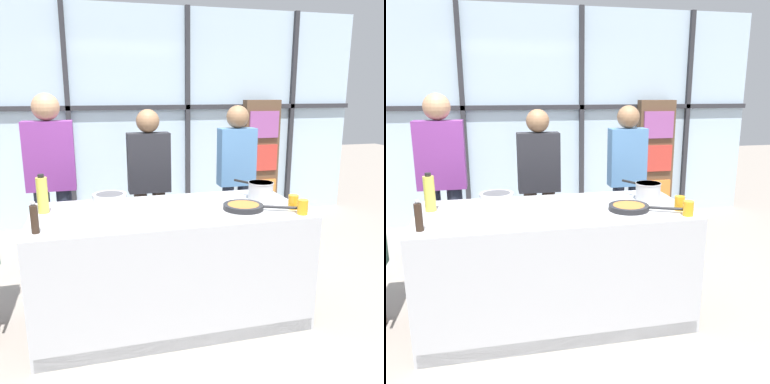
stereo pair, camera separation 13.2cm
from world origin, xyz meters
TOP-DOWN VIEW (x-y plane):
  - ground_plane at (0.00, 0.00)m, footprint 18.00×18.00m
  - back_window_wall at (0.00, 2.56)m, footprint 6.40×0.10m
  - bookshelf at (1.79, 2.38)m, footprint 0.50×0.19m
  - demo_island at (0.00, -0.00)m, footprint 2.00×0.90m
  - spectator_far_left at (-0.90, 0.99)m, footprint 0.44×0.24m
  - spectator_center_left at (0.00, 0.99)m, footprint 0.40×0.22m
  - spectator_center_right at (0.90, 0.99)m, footprint 0.37×0.23m
  - frying_pan at (0.54, -0.13)m, footprint 0.51×0.32m
  - saucepan at (0.78, 0.13)m, footprint 0.25×0.35m
  - white_plate at (-0.40, -0.06)m, footprint 0.27×0.27m
  - mixing_bowl at (-0.42, 0.33)m, footprint 0.27×0.27m
  - oil_bottle at (-0.90, 0.16)m, footprint 0.08×0.08m
  - pepper_grinder at (-0.91, -0.29)m, footprint 0.05×0.05m
  - juice_glass_near at (0.90, -0.35)m, footprint 0.07×0.07m
  - juice_glass_far at (0.90, -0.21)m, footprint 0.07×0.07m

SIDE VIEW (x-z plane):
  - ground_plane at x=0.00m, z-range 0.00..0.00m
  - demo_island at x=0.00m, z-range 0.00..0.89m
  - bookshelf at x=1.79m, z-range 0.00..1.63m
  - white_plate at x=-0.40m, z-range 0.89..0.90m
  - spectator_center_left at x=0.00m, z-range 0.11..1.70m
  - frying_pan at x=0.54m, z-range 0.89..0.93m
  - mixing_bowl at x=-0.42m, z-range 0.89..0.96m
  - spectator_center_right at x=0.90m, z-range 0.13..1.74m
  - juice_glass_near at x=0.90m, z-range 0.89..0.99m
  - juice_glass_far at x=0.90m, z-range 0.89..0.99m
  - saucepan at x=0.78m, z-range 0.89..1.03m
  - pepper_grinder at x=-0.91m, z-range 0.88..1.09m
  - spectator_far_left at x=-0.90m, z-range 0.12..1.86m
  - oil_bottle at x=-0.90m, z-range 0.88..1.17m
  - back_window_wall at x=0.00m, z-range 0.00..2.80m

